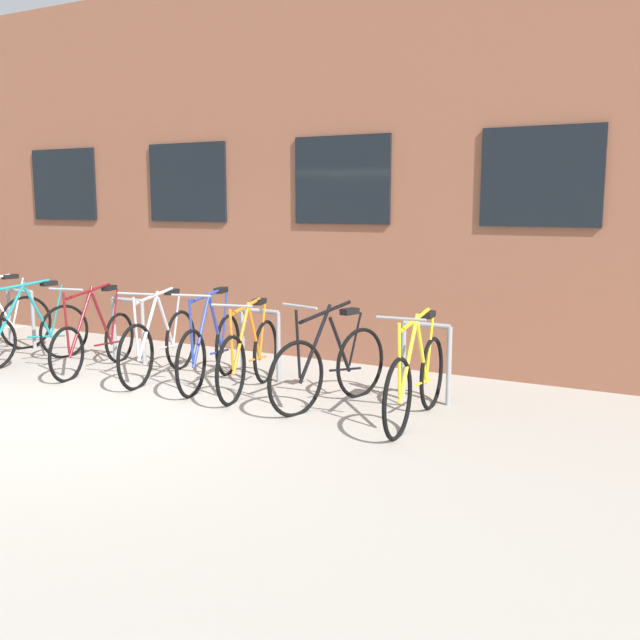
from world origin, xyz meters
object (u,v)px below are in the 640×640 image
Objects in this scene: bicycle_teal at (28,333)px; bicycle_blue at (211,349)px; bicycle_black at (330,366)px; bicycle_orange at (249,356)px; bicycle_silver at (159,344)px; bicycle_yellow at (416,380)px; bicycle_maroon at (94,340)px.

bicycle_blue is (2.67, 0.24, 0.01)m from bicycle_teal.
bicycle_blue reaches higher than bicycle_black.
bicycle_black reaches higher than bicycle_orange.
bicycle_orange is at bearing 2.94° from bicycle_teal.
bicycle_silver is 1.27m from bicycle_orange.
bicycle_silver is 1.05× the size of bicycle_black.
bicycle_teal reaches higher than bicycle_yellow.
bicycle_yellow is 1.02× the size of bicycle_silver.
bicycle_teal is 1.98m from bicycle_silver.
bicycle_yellow is 5.20m from bicycle_teal.
bicycle_teal is 0.98× the size of bicycle_silver.
bicycle_black is at bearing -4.14° from bicycle_blue.
bicycle_maroon is at bearing 6.79° from bicycle_teal.
bicycle_maroon reaches higher than bicycle_silver.
bicycle_maroon is at bearing 178.45° from bicycle_yellow.
bicycle_maroon is (-0.95, -0.08, -0.02)m from bicycle_silver.
bicycle_blue is at bearing 3.93° from bicycle_maroon.
bicycle_blue reaches higher than bicycle_silver.
bicycle_silver is (-3.23, 0.19, 0.00)m from bicycle_yellow.
bicycle_yellow is 3.24m from bicycle_silver.
bicycle_black is at bearing -2.02° from bicycle_silver.
bicycle_orange is (3.24, 0.17, -0.00)m from bicycle_teal.
bicycle_silver is at bearing 4.87° from bicycle_maroon.
bicycle_black is (1.56, -0.11, -0.00)m from bicycle_blue.
bicycle_yellow and bicycle_silver have the same top height.
bicycle_teal reaches higher than bicycle_silver.
bicycle_silver is at bearing 178.40° from bicycle_orange.
bicycle_blue is (-2.52, 0.23, 0.01)m from bicycle_yellow.
bicycle_blue reaches higher than bicycle_maroon.
bicycle_yellow is at bearing -1.55° from bicycle_maroon.
bicycle_silver is 0.95m from bicycle_maroon.
bicycle_yellow reaches higher than bicycle_orange.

